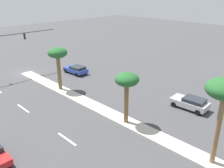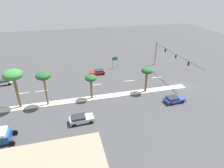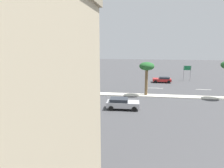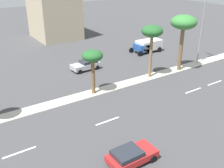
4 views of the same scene
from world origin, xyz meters
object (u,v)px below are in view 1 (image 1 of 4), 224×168
(sedan_silver_trailing, at_px, (190,103))
(sedan_blue_right, at_px, (76,69))
(palm_tree_right, at_px, (127,82))
(palm_tree_center, at_px, (58,55))

(sedan_silver_trailing, height_order, sedan_blue_right, sedan_silver_trailing)
(sedan_silver_trailing, relative_size, sedan_blue_right, 1.02)
(sedan_silver_trailing, distance_m, sedan_blue_right, 19.67)
(sedan_silver_trailing, bearing_deg, sedan_blue_right, -84.84)
(palm_tree_right, xyz_separation_m, sedan_silver_trailing, (-7.73, 3.19, -3.84))
(sedan_silver_trailing, bearing_deg, palm_tree_right, -22.46)
(palm_tree_center, relative_size, sedan_blue_right, 1.39)
(palm_tree_right, distance_m, sedan_silver_trailing, 9.20)
(palm_tree_right, height_order, sedan_silver_trailing, palm_tree_right)
(palm_tree_center, bearing_deg, sedan_blue_right, -145.51)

